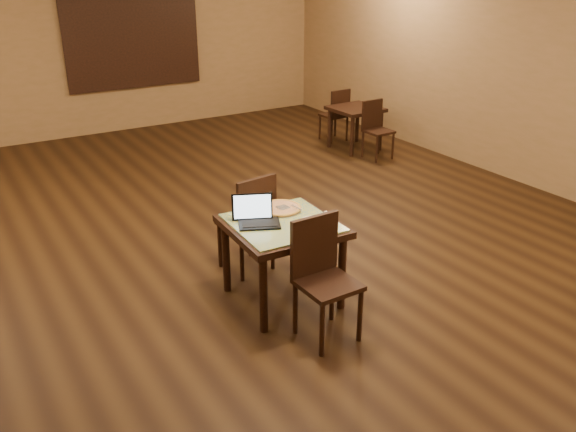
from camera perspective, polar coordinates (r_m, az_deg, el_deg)
ground at (r=6.87m, az=-4.04°, el=-1.57°), size 10.00×10.00×0.00m
wall_back at (r=11.02m, az=-16.90°, el=15.15°), size 8.00×0.02×3.00m
wall_right at (r=8.91m, az=19.73°, el=13.07°), size 0.02×10.00×3.00m
mural at (r=11.11m, az=-14.31°, el=15.75°), size 2.34×0.05×1.64m
tiled_table at (r=5.29m, az=-0.53°, el=-1.58°), size 0.96×0.96×0.76m
chair_main_near at (r=4.87m, az=3.17°, el=-5.17°), size 0.45×0.45×1.00m
chair_main_far at (r=5.82m, az=-3.52°, el=-0.22°), size 0.49×0.49×1.00m
laptop at (r=5.21m, az=-3.02°, el=0.01°), size 0.42×0.40×0.24m
plate at (r=5.21m, az=2.56°, el=-0.64°), size 0.28×0.28×0.02m
pizza_slice at (r=5.20m, az=2.56°, el=-0.50°), size 0.23×0.23×0.02m
pizza_pan at (r=5.49m, az=-0.75°, el=0.61°), size 0.39×0.39×0.01m
pizza_whole at (r=5.48m, az=-0.75°, el=0.76°), size 0.38×0.38×0.03m
spatula at (r=5.47m, az=-0.46°, el=0.81°), size 0.13×0.26×0.01m
napkin_roll at (r=5.33m, az=3.93°, el=0.01°), size 0.06×0.17×0.04m
other_table_a at (r=9.78m, az=6.33°, el=9.43°), size 0.74×0.74×0.67m
other_table_a_chair_near at (r=9.41m, az=8.18°, el=8.35°), size 0.39×0.39×0.87m
other_table_a_chair_far at (r=10.19m, az=4.57°, el=9.67°), size 0.39×0.39×0.87m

